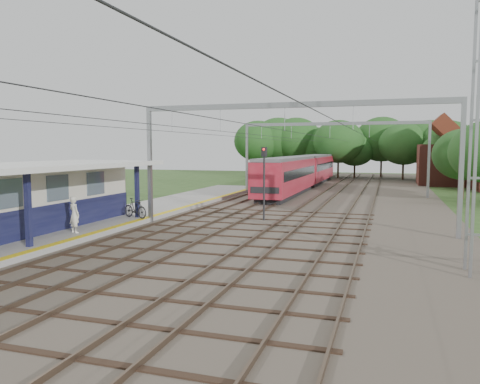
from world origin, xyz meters
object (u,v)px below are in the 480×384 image
at_px(train, 303,171).
at_px(bicycle, 135,208).
at_px(person, 74,215).
at_px(signal_post, 264,174).

bearing_deg(train, bicycle, -101.06).
bearing_deg(train, person, -99.83).
bearing_deg(signal_post, bicycle, -139.21).
bearing_deg(bicycle, signal_post, -46.76).
relative_size(bicycle, train, 0.06).
xyz_separation_m(person, bicycle, (0.31, 5.29, -0.31)).
bearing_deg(bicycle, person, -163.14).
relative_size(person, bicycle, 0.92).
distance_m(person, signal_post, 11.35).
height_order(person, train, train).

